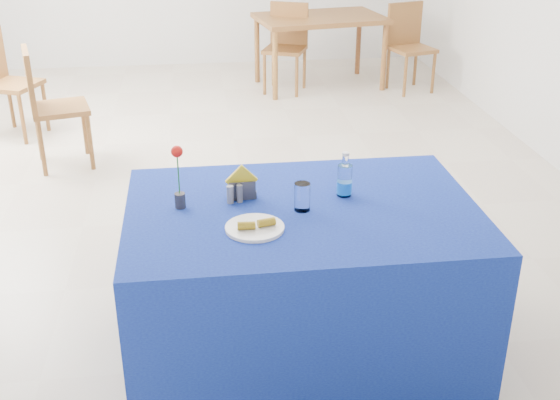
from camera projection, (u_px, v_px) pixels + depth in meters
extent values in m
plane|color=beige|center=(240.00, 173.00, 5.48)|extent=(7.00, 7.00, 0.00)
plane|color=silver|center=(334.00, 203.00, 1.74)|extent=(5.00, 0.00, 5.00)
cylinder|color=white|center=(255.00, 228.00, 2.98)|extent=(0.25, 0.25, 0.01)
cylinder|color=white|center=(302.00, 197.00, 3.13)|extent=(0.07, 0.07, 0.13)
cylinder|color=gray|center=(230.00, 194.00, 3.21)|extent=(0.03, 0.03, 0.08)
cylinder|color=slate|center=(240.00, 194.00, 3.22)|extent=(0.03, 0.03, 0.08)
cube|color=navy|center=(302.00, 279.00, 3.34)|extent=(1.60, 1.10, 0.76)
cylinder|color=white|center=(345.00, 180.00, 3.27)|extent=(0.07, 0.07, 0.15)
cylinder|color=blue|center=(344.00, 187.00, 3.29)|extent=(0.07, 0.07, 0.06)
cylinder|color=white|center=(345.00, 161.00, 3.23)|extent=(0.03, 0.03, 0.05)
cylinder|color=white|center=(346.00, 154.00, 3.22)|extent=(0.03, 0.03, 0.01)
cube|color=#39383D|center=(242.00, 194.00, 3.27)|extent=(0.14, 0.06, 0.03)
cube|color=#3B3B40|center=(242.00, 191.00, 3.23)|extent=(0.12, 0.01, 0.09)
cube|color=#37383C|center=(241.00, 187.00, 3.28)|extent=(0.12, 0.01, 0.09)
cube|color=gold|center=(242.00, 180.00, 3.24)|extent=(0.15, 0.02, 0.15)
cylinder|color=#26252A|center=(180.00, 200.00, 3.17)|extent=(0.05, 0.05, 0.07)
cylinder|color=#175F23|center=(179.00, 177.00, 3.12)|extent=(0.01, 0.01, 0.22)
sphere|color=red|center=(177.00, 152.00, 3.07)|extent=(0.05, 0.05, 0.05)
cube|color=brown|center=(320.00, 18.00, 7.39)|extent=(1.43, 1.04, 0.05)
cylinder|color=#955F2B|center=(275.00, 66.00, 7.09)|extent=(0.06, 0.06, 0.71)
cylinder|color=#97532C|center=(384.00, 57.00, 7.40)|extent=(0.06, 0.06, 0.71)
cylinder|color=brown|center=(257.00, 50.00, 7.69)|extent=(0.06, 0.06, 0.71)
cylinder|color=#98582C|center=(358.00, 43.00, 8.01)|extent=(0.06, 0.06, 0.71)
cylinder|color=brown|center=(265.00, 74.00, 7.31)|extent=(0.03, 0.03, 0.43)
cylinder|color=brown|center=(297.00, 77.00, 7.23)|extent=(0.03, 0.03, 0.43)
cylinder|color=brown|center=(273.00, 66.00, 7.61)|extent=(0.03, 0.03, 0.43)
cylinder|color=brown|center=(304.00, 68.00, 7.53)|extent=(0.03, 0.03, 0.43)
cube|color=brown|center=(285.00, 50.00, 7.32)|extent=(0.53, 0.53, 0.04)
cube|color=brown|center=(289.00, 23.00, 7.38)|extent=(0.39, 0.19, 0.44)
cylinder|color=brown|center=(405.00, 77.00, 7.23)|extent=(0.03, 0.03, 0.43)
cylinder|color=brown|center=(433.00, 73.00, 7.36)|extent=(0.03, 0.03, 0.43)
cylinder|color=brown|center=(388.00, 69.00, 7.52)|extent=(0.03, 0.03, 0.43)
cylinder|color=brown|center=(415.00, 65.00, 7.64)|extent=(0.03, 0.03, 0.43)
cube|color=brown|center=(412.00, 49.00, 7.34)|extent=(0.50, 0.50, 0.04)
cube|color=brown|center=(404.00, 23.00, 7.39)|extent=(0.40, 0.15, 0.44)
cylinder|color=brown|center=(90.00, 142.00, 5.46)|extent=(0.04, 0.04, 0.45)
cylinder|color=brown|center=(85.00, 128.00, 5.77)|extent=(0.04, 0.04, 0.45)
cylinder|color=brown|center=(42.00, 148.00, 5.34)|extent=(0.04, 0.04, 0.45)
cylinder|color=brown|center=(39.00, 133.00, 5.65)|extent=(0.04, 0.04, 0.45)
cube|color=brown|center=(60.00, 108.00, 5.45)|extent=(0.51, 0.51, 0.04)
cube|color=brown|center=(29.00, 80.00, 5.28)|extent=(0.14, 0.42, 0.46)
cylinder|color=brown|center=(22.00, 119.00, 5.97)|extent=(0.04, 0.04, 0.45)
cylinder|color=brown|center=(46.00, 107.00, 6.28)|extent=(0.04, 0.04, 0.45)
cylinder|color=brown|center=(11.00, 104.00, 6.37)|extent=(0.04, 0.04, 0.45)
cube|color=brown|center=(12.00, 85.00, 6.07)|extent=(0.54, 0.54, 0.04)
cylinder|color=yellow|center=(246.00, 226.00, 2.95)|extent=(0.08, 0.04, 0.03)
cylinder|color=beige|center=(255.00, 225.00, 2.95)|extent=(0.01, 0.03, 0.03)
cylinder|color=yellow|center=(266.00, 222.00, 2.98)|extent=(0.08, 0.05, 0.03)
cylinder|color=beige|center=(275.00, 221.00, 2.99)|extent=(0.01, 0.03, 0.03)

